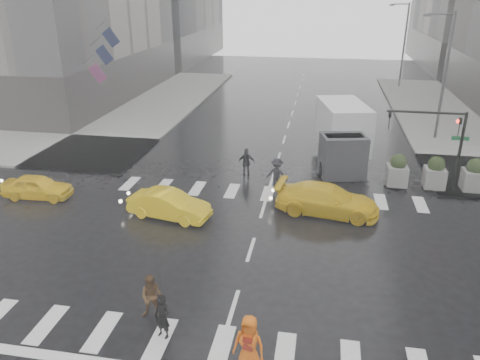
% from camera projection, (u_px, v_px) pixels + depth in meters
% --- Properties ---
extents(ground, '(120.00, 120.00, 0.00)m').
position_uv_depth(ground, '(251.00, 249.00, 20.16)').
color(ground, black).
rests_on(ground, ground).
extents(sidewalk_nw, '(35.00, 35.00, 0.15)m').
position_uv_depth(sidewalk_nw, '(54.00, 121.00, 39.23)').
color(sidewalk_nw, gray).
rests_on(sidewalk_nw, ground).
extents(road_markings, '(18.00, 48.00, 0.01)m').
position_uv_depth(road_markings, '(251.00, 249.00, 20.16)').
color(road_markings, silver).
rests_on(road_markings, ground).
extents(traffic_signal_pole, '(4.45, 0.42, 4.50)m').
position_uv_depth(traffic_signal_pole, '(443.00, 135.00, 24.75)').
color(traffic_signal_pole, black).
rests_on(traffic_signal_pole, ground).
extents(street_lamp_near, '(2.15, 0.22, 9.00)m').
position_uv_depth(street_lamp_near, '(444.00, 72.00, 32.87)').
color(street_lamp_near, '#59595B').
rests_on(street_lamp_near, ground).
extents(street_lamp_far, '(2.15, 0.22, 9.00)m').
position_uv_depth(street_lamp_far, '(403.00, 42.00, 51.06)').
color(street_lamp_far, '#59595B').
rests_on(street_lamp_far, ground).
extents(planter_west, '(1.10, 1.10, 1.80)m').
position_uv_depth(planter_west, '(397.00, 171.00, 26.10)').
color(planter_west, gray).
rests_on(planter_west, ground).
extents(planter_mid, '(1.10, 1.10, 1.80)m').
position_uv_depth(planter_mid, '(435.00, 173.00, 25.78)').
color(planter_mid, gray).
rests_on(planter_mid, ground).
extents(planter_east, '(1.10, 1.10, 1.80)m').
position_uv_depth(planter_east, '(474.00, 175.00, 25.45)').
color(planter_east, gray).
rests_on(planter_east, ground).
extents(flag_cluster, '(2.87, 3.06, 4.69)m').
position_uv_depth(flag_cluster, '(101.00, 52.00, 37.29)').
color(flag_cluster, '#59595B').
rests_on(flag_cluster, ground).
extents(pedestrian_black, '(1.23, 1.24, 2.43)m').
position_uv_depth(pedestrian_black, '(161.00, 294.00, 14.52)').
color(pedestrian_black, black).
rests_on(pedestrian_black, ground).
extents(pedestrian_brown, '(0.85, 0.69, 1.63)m').
position_uv_depth(pedestrian_brown, '(152.00, 297.00, 15.75)').
color(pedestrian_brown, '#49301A').
rests_on(pedestrian_brown, ground).
extents(pedestrian_orange, '(1.02, 0.76, 1.91)m').
position_uv_depth(pedestrian_orange, '(249.00, 345.00, 13.44)').
color(pedestrian_orange, '#DC5D0F').
rests_on(pedestrian_orange, ground).
extents(pedestrian_far_a, '(1.07, 0.72, 1.73)m').
position_uv_depth(pedestrian_far_a, '(247.00, 163.00, 27.63)').
color(pedestrian_far_a, black).
rests_on(pedestrian_far_a, ground).
extents(pedestrian_far_b, '(1.30, 0.87, 1.86)m').
position_uv_depth(pedestrian_far_b, '(277.00, 174.00, 25.73)').
color(pedestrian_far_b, black).
rests_on(pedestrian_far_b, ground).
extents(taxi_front, '(3.73, 1.67, 1.25)m').
position_uv_depth(taxi_front, '(37.00, 187.00, 24.91)').
color(taxi_front, yellow).
rests_on(taxi_front, ground).
extents(taxi_mid, '(4.25, 2.16, 1.34)m').
position_uv_depth(taxi_mid, '(169.00, 205.00, 22.74)').
color(taxi_mid, yellow).
rests_on(taxi_mid, ground).
extents(taxi_rear, '(4.71, 2.63, 1.47)m').
position_uv_depth(taxi_rear, '(327.00, 200.00, 23.13)').
color(taxi_rear, yellow).
rests_on(taxi_rear, ground).
extents(box_truck, '(2.59, 6.91, 3.67)m').
position_uv_depth(box_truck, '(342.00, 134.00, 29.34)').
color(box_truck, white).
rests_on(box_truck, ground).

